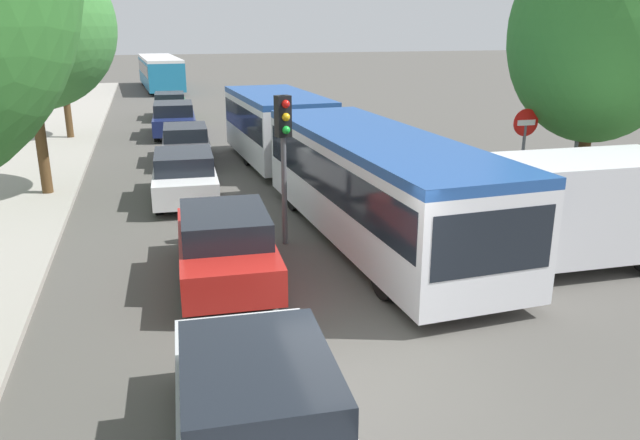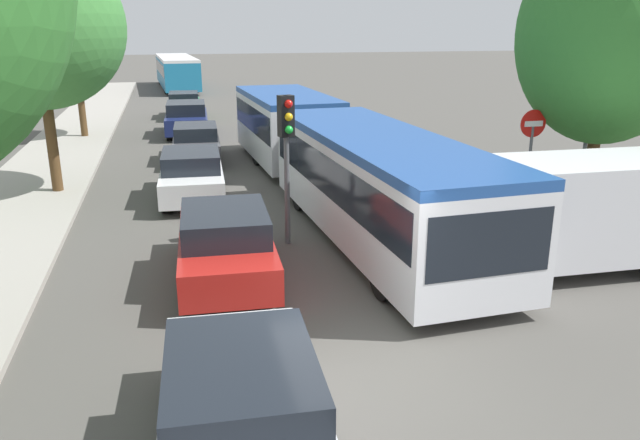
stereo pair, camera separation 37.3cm
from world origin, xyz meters
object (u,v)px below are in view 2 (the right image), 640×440
Objects in this scene: white_van at (573,212)px; traffic_light at (287,137)px; queued_car_navy at (187,118)px; queued_car_green at (184,105)px; queued_car_red at (225,244)px; queued_car_white at (192,175)px; queued_car_graphite at (196,143)px; queued_car_silver at (242,411)px; city_bus_rear at (177,70)px; articulated_bus at (331,151)px; no_entry_sign at (531,147)px; tree_right_near at (610,40)px; tree_left_mid at (35,31)px; tree_left_far at (73,33)px; direction_sign_post at (589,119)px.

traffic_light reaches higher than white_van.
queued_car_navy is 5.72m from queued_car_green.
queued_car_red is 1.03× the size of queued_car_white.
queued_car_silver is at bearing -178.51° from queued_car_graphite.
city_bus_rear is at bearing 2.80° from queued_car_graphite.
no_entry_sign reaches higher than articulated_bus.
queued_car_silver is at bearing 32.97° from white_van.
queued_car_navy is at bearing 1.34° from queued_car_white.
queued_car_silver reaches higher than queued_car_white.
queued_car_navy is at bearing -178.07° from queued_car_green.
queued_car_red is at bearing -177.21° from queued_car_green.
queued_car_white is at bearing 158.99° from tree_right_near.
queued_car_graphite is at bearing 2.63° from queued_car_red.
city_bus_rear is at bearing -177.02° from articulated_bus.
no_entry_sign is (8.42, -3.85, 1.16)m from queued_car_white.
tree_left_mid reaches higher than no_entry_sign.
tree_left_mid is (-4.19, -31.20, 3.28)m from city_bus_rear.
queued_car_graphite is (-0.02, 11.49, -0.05)m from queued_car_red.
articulated_bus is 14.96m from tree_left_far.
queued_car_green is (-3.57, 17.97, -0.77)m from articulated_bus.
queued_car_white is 5.18m from traffic_light.
tree_left_mid is at bearing -36.81° from white_van.
city_bus_rear is 44.50m from queued_car_silver.
queued_car_navy is at bearing -151.35° from no_entry_sign.
city_bus_rear is 31.65m from tree_left_mid.
queued_car_white is at bearing -114.61° from no_entry_sign.
queued_car_silver is 0.60× the size of tree_left_mid.
tree_left_mid is (-4.35, 7.66, 3.95)m from queued_car_red.
city_bus_rear is at bearing -78.83° from white_van.
queued_car_graphite is 13.44m from direction_sign_post.
direction_sign_post is at bearing -74.67° from queued_car_red.
queued_car_navy is at bearing 2.12° from queued_car_silver.
traffic_light is at bearing -176.56° from tree_right_near.
traffic_light is at bearing -39.42° from queued_car_red.
white_van is (7.09, -39.99, -0.17)m from city_bus_rear.
articulated_bus is at bearing -15.77° from direction_sign_post.
queued_car_red is at bearing -0.82° from queued_car_silver.
city_bus_rear is at bearing 82.35° from tree_left_mid.
tree_left_mid is at bearing 19.34° from queued_car_silver.
queued_car_green is 0.78× the size of white_van.
direction_sign_post is at bearing -109.83° from queued_car_white.
queued_car_white is 11.14m from queued_car_navy.
tree_right_near reaches higher than queued_car_silver.
queued_car_silver is at bearing 179.18° from queued_car_red.
direction_sign_post is at bearing -126.52° from white_van.
tree_left_mid is 0.97× the size of tree_right_near.
no_entry_sign is (6.44, 0.59, -0.62)m from traffic_light.
tree_left_mid reaches higher than queued_car_green.
queued_car_red is (0.16, -38.86, -0.67)m from city_bus_rear.
tree_right_near is (6.41, -2.83, 3.03)m from articulated_bus.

